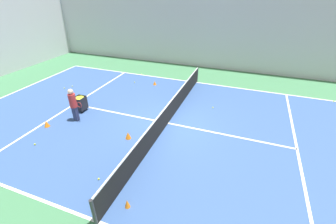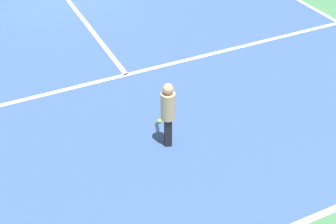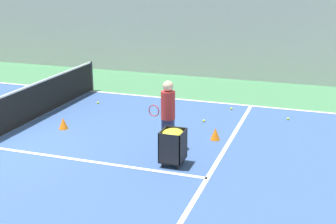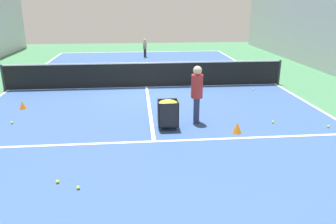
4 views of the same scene
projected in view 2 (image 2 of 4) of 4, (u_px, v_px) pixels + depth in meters
line_service_near at (126, 75)px, 9.38m from camera, size 11.08×0.10×0.00m
player_near_baseline at (168, 110)px, 7.28m from camera, size 0.29×0.58×1.15m
tennis_ball_4 at (159, 121)px, 8.09m from camera, size 0.07×0.07×0.07m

